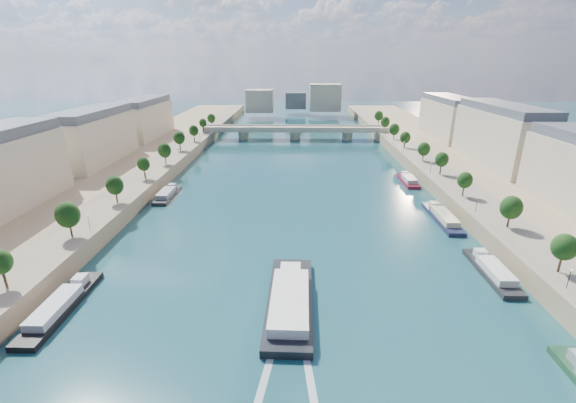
{
  "coord_description": "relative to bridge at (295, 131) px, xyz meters",
  "views": [
    {
      "loc": [
        0.45,
        -19.46,
        46.29
      ],
      "look_at": [
        -1.89,
        92.25,
        5.0
      ],
      "focal_mm": 24.0,
      "sensor_mm": 36.0,
      "label": 1
    }
  ],
  "objects": [
    {
      "name": "lamps_left",
      "position": [
        -52.5,
        -126.97,
        2.7
      ],
      "size": [
        0.36,
        200.36,
        4.28
      ],
      "color": "black",
      "rests_on": "ground"
    },
    {
      "name": "pave_right",
      "position": [
        57.0,
        -116.97,
        -0.03
      ],
      "size": [
        14.0,
        520.0,
        0.1
      ],
      "primitive_type": "cube",
      "color": "gray",
      "rests_on": "quay_right"
    },
    {
      "name": "moored_barges_right",
      "position": [
        45.5,
        -160.02,
        -4.24
      ],
      "size": [
        5.0,
        160.89,
        3.6
      ],
      "color": "black",
      "rests_on": "ground"
    },
    {
      "name": "moored_barges_left",
      "position": [
        -45.5,
        -183.42,
        -4.24
      ],
      "size": [
        5.0,
        150.33,
        3.6
      ],
      "color": "#191834",
      "rests_on": "ground"
    },
    {
      "name": "wake",
      "position": [
        -0.56,
        -187.82,
        -5.06
      ],
      "size": [
        10.76,
        25.99,
        0.04
      ],
      "color": "silver",
      "rests_on": "ground"
    },
    {
      "name": "quay_left",
      "position": [
        -72.0,
        -116.97,
        -2.58
      ],
      "size": [
        44.0,
        520.0,
        5.0
      ],
      "primitive_type": "cube",
      "color": "#9E8460",
      "rests_on": "ground"
    },
    {
      "name": "trees_right",
      "position": [
        55.0,
        -106.97,
        5.39
      ],
      "size": [
        4.8,
        268.8,
        8.26
      ],
      "color": "#382B1E",
      "rests_on": "ground"
    },
    {
      "name": "quay_right",
      "position": [
        72.0,
        -116.97,
        -2.58
      ],
      "size": [
        44.0,
        520.0,
        5.0
      ],
      "primitive_type": "cube",
      "color": "#9E8460",
      "rests_on": "ground"
    },
    {
      "name": "ground",
      "position": [
        0.0,
        -116.97,
        -5.08
      ],
      "size": [
        700.0,
        700.0,
        0.0
      ],
      "primitive_type": "plane",
      "color": "#0B2E32",
      "rests_on": "ground"
    },
    {
      "name": "buildings_right",
      "position": [
        85.0,
        -104.97,
        11.37
      ],
      "size": [
        16.0,
        226.0,
        23.2
      ],
      "color": "#C4B096",
      "rests_on": "ground"
    },
    {
      "name": "buildings_left",
      "position": [
        -85.0,
        -104.97,
        11.37
      ],
      "size": [
        16.0,
        226.0,
        23.2
      ],
      "color": "#C4B096",
      "rests_on": "ground"
    },
    {
      "name": "pave_left",
      "position": [
        -57.0,
        -116.97,
        -0.03
      ],
      "size": [
        14.0,
        520.0,
        0.1
      ],
      "primitive_type": "cube",
      "color": "gray",
      "rests_on": "quay_left"
    },
    {
      "name": "trees_left",
      "position": [
        -55.0,
        -114.97,
        5.39
      ],
      "size": [
        4.8,
        268.8,
        8.26
      ],
      "color": "#382B1E",
      "rests_on": "ground"
    },
    {
      "name": "skyline",
      "position": [
        3.19,
        102.55,
        9.57
      ],
      "size": [
        79.0,
        42.0,
        22.0
      ],
      "color": "#C4B096",
      "rests_on": "ground"
    },
    {
      "name": "bridge",
      "position": [
        0.0,
        0.0,
        0.0
      ],
      "size": [
        112.0,
        12.0,
        8.15
      ],
      "color": "#C1B79E",
      "rests_on": "ground"
    },
    {
      "name": "tour_barge",
      "position": [
        -0.56,
        -171.3,
        -3.86
      ],
      "size": [
        9.49,
        31.1,
        4.2
      ],
      "rotation": [
        0.0,
        0.0,
        -0.02
      ],
      "color": "black",
      "rests_on": "ground"
    },
    {
      "name": "lamps_right",
      "position": [
        52.5,
        -111.97,
        2.7
      ],
      "size": [
        0.36,
        200.36,
        4.28
      ],
      "color": "black",
      "rests_on": "ground"
    }
  ]
}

